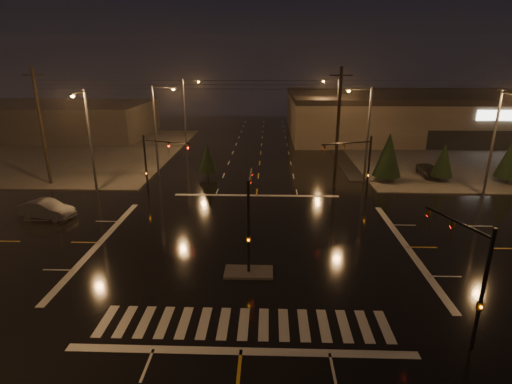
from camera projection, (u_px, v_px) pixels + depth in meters
ground at (252, 245)px, 28.51m from camera, size 140.00×140.00×0.00m
sidewalk_ne at (474, 154)px, 56.02m from camera, size 36.00×36.00×0.12m
sidewalk_nw at (54, 151)px, 57.91m from camera, size 36.00×36.00×0.12m
median_island at (249, 272)px, 24.69m from camera, size 3.00×1.60×0.15m
crosswalk at (244, 324)px, 19.97m from camera, size 15.00×2.60×0.01m
stop_bar_near at (241, 351)px, 18.07m from camera, size 16.00×0.50×0.01m
stop_bar_far at (256, 195)px, 38.95m from camera, size 16.00×0.50×0.01m
retail_building at (462, 113)px, 69.85m from camera, size 60.20×28.30×7.20m
commercial_block at (59, 120)px, 68.59m from camera, size 30.00×18.00×5.60m
signal_mast_median at (249, 211)px, 24.42m from camera, size 0.25×4.59×6.00m
signal_mast_ne at (359, 161)px, 36.64m from camera, size 4.84×1.86×6.00m
signal_mast_nw at (155, 159)px, 37.24m from camera, size 4.84×1.86×6.00m
signal_mast_se at (471, 269)px, 17.77m from camera, size 1.55×3.87×6.00m
streetlight_1 at (158, 124)px, 44.13m from camera, size 2.77×0.32×10.00m
streetlight_2 at (186, 108)px, 59.31m from camera, size 2.77×0.32×10.00m
streetlight_3 at (365, 128)px, 41.53m from camera, size 2.77×0.32×10.00m
streetlight_4 at (335, 107)px, 60.51m from camera, size 2.77×0.32×10.00m
streetlight_5 at (88, 135)px, 37.81m from camera, size 0.32×2.77×10.00m
streetlight_6 at (496, 138)px, 36.61m from camera, size 0.32×2.77×10.00m
utility_pole_0 at (42, 127)px, 40.57m from camera, size 2.20×0.32×12.00m
utility_pole_1 at (338, 128)px, 39.62m from camera, size 2.20×0.32×12.00m
conifer_0 at (388, 155)px, 42.43m from camera, size 2.97×2.97×5.35m
conifer_1 at (443, 160)px, 42.46m from camera, size 2.28×2.28×4.26m
conifer_2 at (512, 157)px, 41.84m from camera, size 2.85×2.85×5.15m
conifer_3 at (207, 158)px, 44.03m from camera, size 2.08×2.08×3.94m
car_parked at (428, 170)px, 45.09m from camera, size 1.79×4.27×1.44m
car_crossing at (47, 209)px, 33.21m from camera, size 4.85×2.63×1.51m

